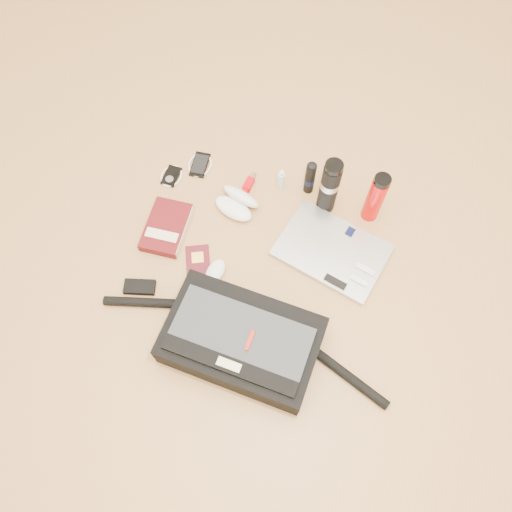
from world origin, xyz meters
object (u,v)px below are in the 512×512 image
laptop (332,251)px  book (167,227)px  thermos_black (329,187)px  thermos_red (375,198)px  messenger_bag (241,340)px

laptop → book: book is taller
thermos_black → thermos_red: size_ratio=1.10×
laptop → thermos_red: bearing=78.2°
messenger_bag → book: (-0.37, 0.37, -0.04)m
book → messenger_bag: bearing=-43.3°
thermos_black → book: bearing=-157.5°
messenger_bag → thermos_black: 0.63m
messenger_bag → thermos_black: bearing=80.8°
messenger_bag → laptop: messenger_bag is taller
laptop → book: bearing=-157.4°
messenger_bag → laptop: 0.48m
messenger_bag → thermos_red: thermos_red is taller
laptop → thermos_black: (-0.06, 0.19, 0.12)m
messenger_bag → laptop: bearing=67.4°
messenger_bag → thermos_red: (0.36, 0.60, 0.06)m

